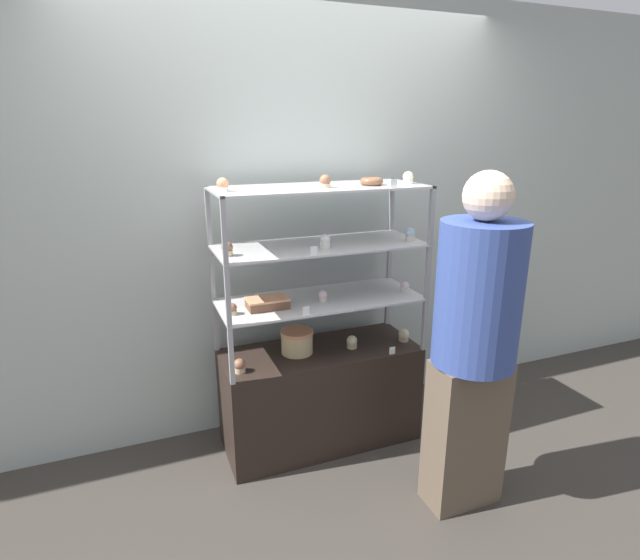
# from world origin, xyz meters

# --- Properties ---
(ground_plane) EXTENTS (20.00, 20.00, 0.00)m
(ground_plane) POSITION_xyz_m (0.00, 0.00, 0.00)
(ground_plane) COLOR #38332D
(back_wall) EXTENTS (8.00, 0.05, 2.60)m
(back_wall) POSITION_xyz_m (0.00, 0.37, 1.30)
(back_wall) COLOR #A8B2AD
(back_wall) RESTS_ON ground_plane
(display_base) EXTENTS (1.14, 0.46, 0.60)m
(display_base) POSITION_xyz_m (0.00, 0.00, 0.30)
(display_base) COLOR black
(display_base) RESTS_ON ground_plane
(display_riser_lower) EXTENTS (1.14, 0.46, 0.31)m
(display_riser_lower) POSITION_xyz_m (0.00, 0.00, 0.89)
(display_riser_lower) COLOR #99999E
(display_riser_lower) RESTS_ON display_base
(display_riser_middle) EXTENTS (1.14, 0.46, 0.31)m
(display_riser_middle) POSITION_xyz_m (0.00, 0.00, 1.20)
(display_riser_middle) COLOR #99999E
(display_riser_middle) RESTS_ON display_riser_lower
(display_riser_upper) EXTENTS (1.14, 0.46, 0.31)m
(display_riser_upper) POSITION_xyz_m (0.00, 0.00, 1.52)
(display_riser_upper) COLOR #99999E
(display_riser_upper) RESTS_ON display_riser_middle
(layer_cake_centerpiece) EXTENTS (0.19, 0.19, 0.14)m
(layer_cake_centerpiece) POSITION_xyz_m (-0.14, 0.01, 0.67)
(layer_cake_centerpiece) COLOR #DBBC84
(layer_cake_centerpiece) RESTS_ON display_base
(sheet_cake_frosted) EXTENTS (0.22, 0.13, 0.06)m
(sheet_cake_frosted) POSITION_xyz_m (-0.32, -0.04, 0.94)
(sheet_cake_frosted) COLOR brown
(sheet_cake_frosted) RESTS_ON display_riser_lower
(cupcake_0) EXTENTS (0.06, 0.06, 0.08)m
(cupcake_0) POSITION_xyz_m (-0.50, -0.10, 0.63)
(cupcake_0) COLOR #CCB28C
(cupcake_0) RESTS_ON display_base
(cupcake_1) EXTENTS (0.06, 0.06, 0.08)m
(cupcake_1) POSITION_xyz_m (0.18, -0.04, 0.63)
(cupcake_1) COLOR #CCB28C
(cupcake_1) RESTS_ON display_base
(cupcake_2) EXTENTS (0.06, 0.06, 0.08)m
(cupcake_2) POSITION_xyz_m (0.52, -0.07, 0.63)
(cupcake_2) COLOR #CCB28C
(cupcake_2) RESTS_ON display_base
(price_tag_0) EXTENTS (0.04, 0.00, 0.04)m
(price_tag_0) POSITION_xyz_m (0.36, -0.21, 0.62)
(price_tag_0) COLOR white
(price_tag_0) RESTS_ON display_base
(cupcake_3) EXTENTS (0.05, 0.05, 0.06)m
(cupcake_3) POSITION_xyz_m (-0.51, -0.07, 0.94)
(cupcake_3) COLOR #CCB28C
(cupcake_3) RESTS_ON display_riser_lower
(cupcake_4) EXTENTS (0.05, 0.05, 0.06)m
(cupcake_4) POSITION_xyz_m (-0.00, -0.04, 0.94)
(cupcake_4) COLOR beige
(cupcake_4) RESTS_ON display_riser_lower
(cupcake_5) EXTENTS (0.05, 0.05, 0.06)m
(cupcake_5) POSITION_xyz_m (0.51, -0.07, 0.94)
(cupcake_5) COLOR white
(cupcake_5) RESTS_ON display_riser_lower
(price_tag_1) EXTENTS (0.04, 0.00, 0.04)m
(price_tag_1) POSITION_xyz_m (-0.16, -0.21, 0.93)
(price_tag_1) COLOR white
(price_tag_1) RESTS_ON display_riser_lower
(cupcake_6) EXTENTS (0.06, 0.06, 0.07)m
(cupcake_6) POSITION_xyz_m (-0.52, -0.07, 1.26)
(cupcake_6) COLOR #CCB28C
(cupcake_6) RESTS_ON display_riser_middle
(cupcake_7) EXTENTS (0.06, 0.06, 0.07)m
(cupcake_7) POSITION_xyz_m (-0.01, -0.09, 1.26)
(cupcake_7) COLOR white
(cupcake_7) RESTS_ON display_riser_middle
(cupcake_8) EXTENTS (0.06, 0.06, 0.07)m
(cupcake_8) POSITION_xyz_m (0.51, -0.10, 1.26)
(cupcake_8) COLOR beige
(cupcake_8) RESTS_ON display_riser_middle
(price_tag_2) EXTENTS (0.04, 0.00, 0.04)m
(price_tag_2) POSITION_xyz_m (-0.12, -0.21, 1.25)
(price_tag_2) COLOR white
(price_tag_2) RESTS_ON display_riser_middle
(cupcake_9) EXTENTS (0.06, 0.06, 0.07)m
(cupcake_9) POSITION_xyz_m (-0.52, -0.04, 1.57)
(cupcake_9) COLOR white
(cupcake_9) RESTS_ON display_riser_upper
(cupcake_10) EXTENTS (0.06, 0.06, 0.07)m
(cupcake_10) POSITION_xyz_m (-0.00, -0.07, 1.57)
(cupcake_10) COLOR #CCB28C
(cupcake_10) RESTS_ON display_riser_upper
(cupcake_11) EXTENTS (0.06, 0.06, 0.07)m
(cupcake_11) POSITION_xyz_m (0.50, -0.06, 1.57)
(cupcake_11) COLOR white
(cupcake_11) RESTS_ON display_riser_upper
(price_tag_3) EXTENTS (0.04, 0.00, 0.04)m
(price_tag_3) POSITION_xyz_m (0.32, -0.21, 1.56)
(price_tag_3) COLOR white
(price_tag_3) RESTS_ON display_riser_upper
(donut_glazed) EXTENTS (0.12, 0.12, 0.04)m
(donut_glazed) POSITION_xyz_m (0.28, -0.04, 1.56)
(donut_glazed) COLOR brown
(donut_glazed) RESTS_ON display_riser_upper
(customer_figure) EXTENTS (0.39, 0.39, 1.67)m
(customer_figure) POSITION_xyz_m (0.48, -0.74, 0.89)
(customer_figure) COLOR brown
(customer_figure) RESTS_ON ground_plane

